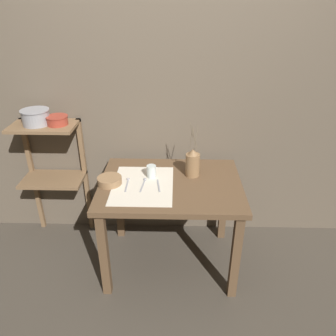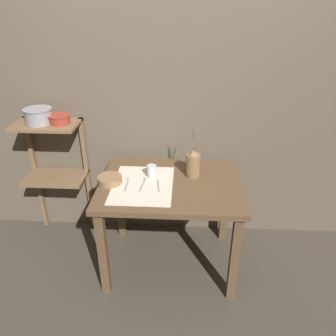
% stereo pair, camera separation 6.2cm
% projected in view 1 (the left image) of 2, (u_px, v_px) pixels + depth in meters
% --- Properties ---
extents(ground_plane, '(12.00, 12.00, 0.00)m').
position_uv_depth(ground_plane, '(170.00, 260.00, 2.73)').
color(ground_plane, '#473F35').
extents(stone_wall_back, '(7.00, 0.06, 2.40)m').
position_uv_depth(stone_wall_back, '(172.00, 103.00, 2.62)').
color(stone_wall_back, brown).
rests_on(stone_wall_back, ground_plane).
extents(wooden_table, '(1.04, 0.78, 0.75)m').
position_uv_depth(wooden_table, '(171.00, 195.00, 2.44)').
color(wooden_table, brown).
rests_on(wooden_table, ground_plane).
extents(wooden_shelf_unit, '(0.50, 0.31, 1.08)m').
position_uv_depth(wooden_shelf_unit, '(52.00, 161.00, 2.71)').
color(wooden_shelf_unit, brown).
rests_on(wooden_shelf_unit, ground_plane).
extents(linen_cloth, '(0.43, 0.56, 0.00)m').
position_uv_depth(linen_cloth, '(143.00, 185.00, 2.35)').
color(linen_cloth, beige).
rests_on(linen_cloth, wooden_table).
extents(pitcher_with_flowers, '(0.11, 0.11, 0.42)m').
position_uv_depth(pitcher_with_flowers, '(193.00, 163.00, 2.44)').
color(pitcher_with_flowers, olive).
rests_on(pitcher_with_flowers, wooden_table).
extents(wooden_bowl, '(0.18, 0.18, 0.05)m').
position_uv_depth(wooden_bowl, '(110.00, 181.00, 2.36)').
color(wooden_bowl, '#8E6B47').
rests_on(wooden_bowl, wooden_table).
extents(glass_tumbler_near, '(0.07, 0.07, 0.09)m').
position_uv_depth(glass_tumbler_near, '(151.00, 171.00, 2.43)').
color(glass_tumbler_near, silver).
rests_on(glass_tumbler_near, wooden_table).
extents(spoon_outer, '(0.02, 0.18, 0.02)m').
position_uv_depth(spoon_outer, '(128.00, 182.00, 2.39)').
color(spoon_outer, '#939399').
rests_on(spoon_outer, wooden_table).
extents(spoon_inner, '(0.04, 0.18, 0.02)m').
position_uv_depth(spoon_inner, '(144.00, 182.00, 2.38)').
color(spoon_inner, '#939399').
rests_on(spoon_inner, wooden_table).
extents(fork_inner, '(0.04, 0.17, 0.00)m').
position_uv_depth(fork_inner, '(159.00, 186.00, 2.34)').
color(fork_inner, '#939399').
rests_on(fork_inner, wooden_table).
extents(metal_pot_large, '(0.22, 0.22, 0.12)m').
position_uv_depth(metal_pot_large, '(36.00, 117.00, 2.49)').
color(metal_pot_large, '#939399').
rests_on(metal_pot_large, wooden_shelf_unit).
extents(metal_pot_small, '(0.17, 0.17, 0.07)m').
position_uv_depth(metal_pot_small, '(57.00, 120.00, 2.50)').
color(metal_pot_small, '#9E3828').
rests_on(metal_pot_small, wooden_shelf_unit).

